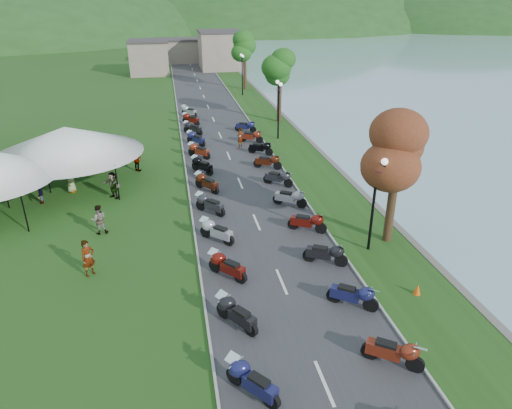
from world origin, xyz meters
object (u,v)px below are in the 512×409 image
pedestrian_b (101,233)px  pedestrian_c (42,203)px  vendor_tent_main (69,156)px  pedestrian_a (91,275)px

pedestrian_b → pedestrian_c: pedestrian_b is taller
vendor_tent_main → pedestrian_b: size_ratio=3.90×
pedestrian_a → pedestrian_c: (-4.10, 8.86, 0.00)m
vendor_tent_main → pedestrian_a: size_ratio=3.62×
vendor_tent_main → pedestrian_c: 3.80m
pedestrian_b → pedestrian_c: (-4.07, 4.76, 0.00)m
pedestrian_c → vendor_tent_main: bearing=143.5°
pedestrian_a → pedestrian_b: 4.10m
pedestrian_a → pedestrian_c: 9.76m
vendor_tent_main → pedestrian_b: vendor_tent_main is taller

